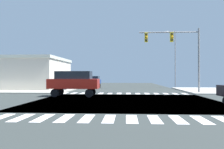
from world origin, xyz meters
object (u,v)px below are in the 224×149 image
bank_building (14,73)px  sedan_crossing_2 (94,81)px  street_lamp (174,54)px  suv_trailing_1 (74,81)px  traffic_signal_mast (176,45)px

bank_building → sedan_crossing_2: 11.80m
street_lamp → suv_trailing_1: bearing=-126.4°
sedan_crossing_2 → suv_trailing_1: (0.14, -13.98, 0.28)m
traffic_signal_mast → street_lamp: bearing=79.2°
traffic_signal_mast → street_lamp: (2.55, 13.32, 0.33)m
traffic_signal_mast → sedan_crossing_2: size_ratio=1.65×
street_lamp → suv_trailing_1: size_ratio=2.06×
sedan_crossing_2 → suv_trailing_1: 13.98m
traffic_signal_mast → suv_trailing_1: (-10.29, -4.12, -3.83)m
sedan_crossing_2 → suv_trailing_1: size_ratio=0.93×
traffic_signal_mast → sedan_crossing_2: 14.93m
traffic_signal_mast → sedan_crossing_2: (-10.43, 9.86, -4.10)m
bank_building → suv_trailing_1: size_ratio=3.49×
suv_trailing_1 → sedan_crossing_2: bearing=-179.4°
traffic_signal_mast → bank_building: bearing=161.2°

